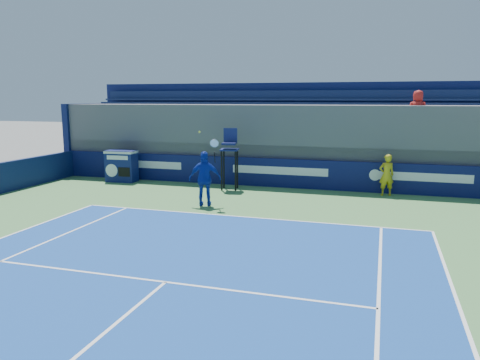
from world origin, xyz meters
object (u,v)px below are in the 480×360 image
(match_clock, at_px, (122,165))
(umpire_chair, at_px, (230,152))
(tennis_player, at_px, (205,179))
(ball_person, at_px, (387,175))

(match_clock, height_order, umpire_chair, umpire_chair)
(match_clock, relative_size, tennis_player, 0.54)
(match_clock, xyz_separation_m, umpire_chair, (5.15, -0.30, 0.79))
(umpire_chair, relative_size, tennis_player, 0.96)
(tennis_player, bearing_deg, umpire_chair, 92.19)
(ball_person, xyz_separation_m, tennis_player, (-5.95, -3.60, 0.15))
(ball_person, xyz_separation_m, match_clock, (-11.21, -0.27, -0.06))
(umpire_chair, height_order, tennis_player, tennis_player)
(umpire_chair, bearing_deg, ball_person, 5.40)
(tennis_player, bearing_deg, match_clock, 147.71)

